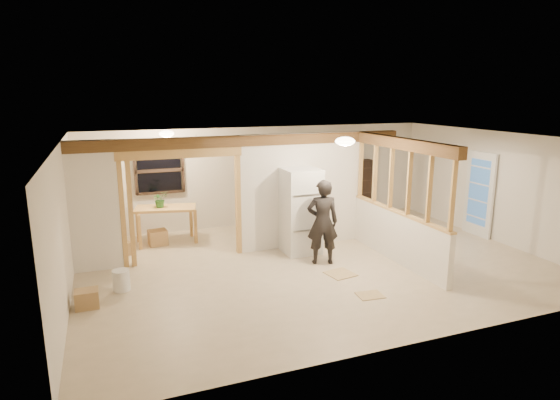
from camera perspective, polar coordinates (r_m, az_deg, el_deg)
name	(u,v)px	position (r m, az deg, el deg)	size (l,w,h in m)	color
floor	(316,264)	(9.47, 4.40, -7.77)	(9.00, 6.50, 0.01)	beige
ceiling	(318,138)	(8.90, 4.68, 7.51)	(9.00, 6.50, 0.01)	white
wall_back	(263,176)	(12.05, -2.08, 2.97)	(9.00, 0.01, 2.50)	beige
wall_front	(423,256)	(6.43, 17.07, -6.57)	(9.00, 0.01, 2.50)	beige
wall_left	(63,226)	(8.29, -24.90, -2.87)	(0.01, 6.50, 2.50)	beige
wall_right	(496,187)	(11.72, 24.85, 1.48)	(0.01, 6.50, 2.50)	beige
partition_left_stub	(94,207)	(9.43, -21.74, -0.78)	(0.90, 0.12, 2.50)	silver
partition_center	(302,190)	(10.25, 2.68, 1.18)	(2.80, 0.12, 2.50)	silver
doorway_frame	(183,207)	(9.57, -11.77, -0.85)	(2.46, 0.14, 2.20)	tan
header_beam_back	(249,141)	(9.66, -3.84, 7.23)	(7.00, 0.18, 0.22)	brown
header_beam_right	(402,144)	(9.37, 14.66, 6.67)	(0.18, 3.30, 0.22)	brown
pony_wall	(397,237)	(9.75, 14.03, -4.37)	(0.12, 3.20, 1.00)	silver
stud_partition	(400,180)	(9.47, 14.42, 2.34)	(0.14, 3.20, 1.32)	tan
window_back	(159,171)	(11.37, -14.49, 3.49)	(1.12, 0.10, 1.10)	black
french_door	(479,194)	(11.99, 23.12, 0.65)	(0.12, 0.86, 2.00)	white
ceiling_dome_main	(345,141)	(8.59, 7.94, 7.10)	(0.36, 0.36, 0.16)	#FFEABF
ceiling_dome_util	(167,134)	(10.41, -13.66, 7.87)	(0.32, 0.32, 0.14)	#FFEABF
hanging_bulb	(197,150)	(9.83, -10.13, 5.99)	(0.07, 0.07, 0.07)	#FFD88C
refrigerator	(301,211)	(9.87, 2.55, -1.35)	(0.74, 0.72, 1.80)	white
woman	(323,222)	(9.25, 5.21, -2.69)	(0.62, 0.41, 1.70)	black
work_table	(166,225)	(10.90, -13.68, -2.96)	(1.33, 0.66, 0.84)	tan
potted_plant	(160,199)	(10.77, -14.41, 0.10)	(0.33, 0.28, 0.37)	#235726
shop_vac	(91,237)	(10.80, -22.09, -4.18)	(0.51, 0.51, 0.67)	#B81610
bookshelf	(357,188)	(13.06, 9.36, 1.47)	(0.78, 0.26, 1.55)	black
bucket	(121,280)	(8.62, -18.78, -9.25)	(0.29, 0.29, 0.37)	white
box_util_a	(158,237)	(10.86, -14.67, -4.44)	(0.40, 0.34, 0.34)	#A78251
box_util_b	(122,249)	(10.41, -18.67, -5.64)	(0.30, 0.30, 0.28)	#A78251
box_front	(87,299)	(8.18, -22.48, -11.07)	(0.36, 0.29, 0.29)	#A78251
floor_panel_near	(340,274)	(8.98, 7.36, -8.91)	(0.48, 0.48, 0.02)	tan
floor_panel_far	(370,295)	(8.18, 10.92, -11.32)	(0.43, 0.34, 0.01)	tan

